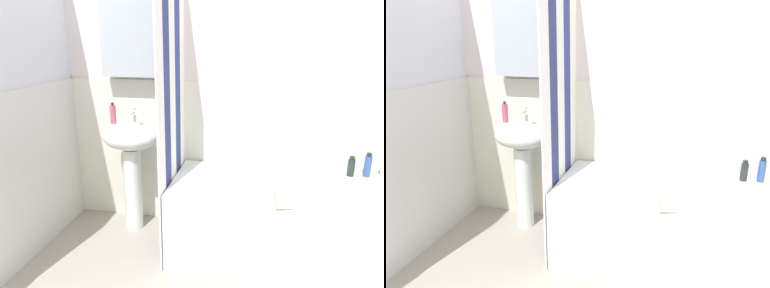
# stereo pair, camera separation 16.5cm
# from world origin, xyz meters

# --- Properties ---
(wall_back_tiled) EXTENTS (3.60, 0.18, 2.40)m
(wall_back_tiled) POSITION_xyz_m (-0.06, 1.26, 1.14)
(wall_back_tiled) COLOR silver
(wall_back_tiled) RESTS_ON ground_plane
(sink) EXTENTS (0.44, 0.34, 0.88)m
(sink) POSITION_xyz_m (-0.97, 1.03, 0.64)
(sink) COLOR white
(sink) RESTS_ON ground_plane
(faucet) EXTENTS (0.03, 0.12, 0.12)m
(faucet) POSITION_xyz_m (-0.97, 1.11, 0.94)
(faucet) COLOR silver
(faucet) RESTS_ON sink
(soap_dispenser) EXTENTS (0.04, 0.04, 0.17)m
(soap_dispenser) POSITION_xyz_m (-1.11, 1.05, 0.95)
(soap_dispenser) COLOR #CA4F6E
(soap_dispenser) RESTS_ON sink
(bathtub) EXTENTS (1.57, 0.71, 0.55)m
(bathtub) POSITION_xyz_m (0.21, 0.86, 0.28)
(bathtub) COLOR white
(bathtub) RESTS_ON ground_plane
(shower_curtain) EXTENTS (0.01, 0.71, 2.00)m
(shower_curtain) POSITION_xyz_m (-0.58, 0.86, 1.00)
(shower_curtain) COLOR white
(shower_curtain) RESTS_ON ground_plane
(body_wash_bottle) EXTENTS (0.04, 0.04, 0.20)m
(body_wash_bottle) POSITION_xyz_m (0.90, 1.12, 0.65)
(body_wash_bottle) COLOR white
(body_wash_bottle) RESTS_ON bathtub
(conditioner_bottle) EXTENTS (0.05, 0.05, 0.18)m
(conditioner_bottle) POSITION_xyz_m (0.79, 1.14, 0.64)
(conditioner_bottle) COLOR #305095
(conditioner_bottle) RESTS_ON bathtub
(shampoo_bottle) EXTENTS (0.05, 0.05, 0.15)m
(shampoo_bottle) POSITION_xyz_m (0.68, 1.13, 0.62)
(shampoo_bottle) COLOR #252A2B
(shampoo_bottle) RESTS_ON bathtub
(towel_folded) EXTENTS (0.34, 0.27, 0.09)m
(towel_folded) POSITION_xyz_m (0.28, 0.63, 0.60)
(towel_folded) COLOR silver
(towel_folded) RESTS_ON bathtub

